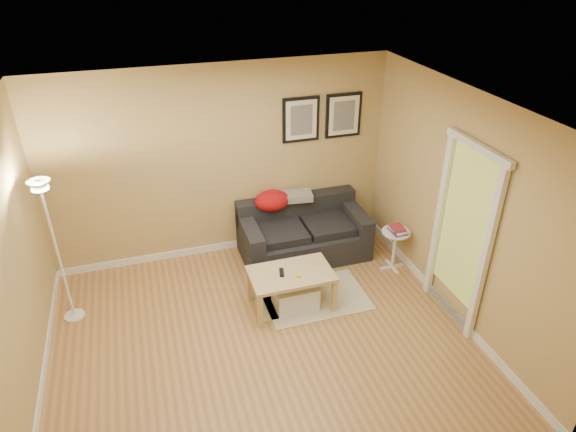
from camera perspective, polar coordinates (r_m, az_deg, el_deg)
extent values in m
plane|color=#B1814B|center=(5.69, -2.80, -14.18)|extent=(4.50, 4.50, 0.00)
plane|color=white|center=(4.33, -3.64, 11.59)|extent=(4.50, 4.50, 0.00)
plane|color=tan|center=(6.63, -7.58, 5.85)|extent=(4.50, 0.00, 4.50)
plane|color=tan|center=(3.44, 5.87, -20.38)|extent=(4.50, 0.00, 4.50)
plane|color=tan|center=(4.96, -29.42, -6.88)|extent=(0.00, 4.00, 4.00)
plane|color=tan|center=(5.77, 18.97, 0.69)|extent=(0.00, 4.00, 4.00)
cube|color=white|center=(7.21, -6.92, -3.32)|extent=(4.50, 0.02, 0.10)
cube|color=white|center=(5.71, -26.15, -17.11)|extent=(0.02, 4.00, 0.10)
cube|color=white|center=(6.43, 17.09, -9.12)|extent=(0.02, 4.00, 0.10)
cube|color=beige|center=(6.28, 3.09, -9.20)|extent=(1.25, 0.85, 0.01)
cube|color=#668C4C|center=(6.18, -0.26, -9.87)|extent=(0.70, 0.50, 0.01)
cube|color=black|center=(5.86, -0.73, -6.42)|extent=(0.09, 0.17, 0.02)
cylinder|color=yellow|center=(5.80, 1.21, -6.75)|extent=(0.07, 0.07, 0.03)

